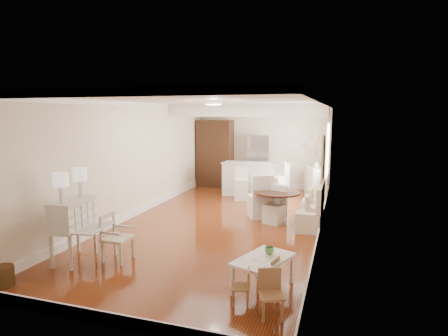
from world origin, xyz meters
The scene contains 20 objects.
room centered at (0.04, 0.32, 1.98)m, with size 9.00×9.04×2.82m.
secretary_bureau centered at (-1.70, -2.93, 0.54)m, with size 0.85×0.87×1.09m, color beige.
gustavian_armchair centered at (-1.00, -2.69, 0.41)m, with size 0.47×0.47×0.82m, color beige.
wicker_basket centered at (-2.05, -4.05, 0.15)m, with size 0.30×0.30×0.30m, color #4D3318.
kids_table centered at (1.62, -2.98, 0.24)m, with size 0.57×0.95×0.47m, color white.
kids_chair_a centered at (1.42, -3.50, 0.25)m, with size 0.24×0.24×0.50m, color #9D7147.
kids_chair_b centered at (1.70, -3.07, 0.27)m, with size 0.26×0.26×0.54m, color #A57A4B.
kids_chair_c centered at (1.87, -3.71, 0.31)m, with size 0.30×0.30×0.61m, color #AF774F.
banquette centered at (1.99, 0.50, 0.49)m, with size 0.52×1.60×0.98m, color silver.
dining_table centered at (1.22, 0.47, 0.36)m, with size 1.07×1.07×0.73m, color #402014.
slip_chair_near centered at (1.18, 0.37, 0.44)m, with size 0.42×0.44×0.88m, color white.
slip_chair_far centered at (0.76, 0.74, 0.54)m, with size 0.51×0.53×1.07m, color white.
breakfast_counter centered at (0.10, 3.10, 0.52)m, with size 2.05×0.65×1.03m, color white.
bar_stool_left centered at (-0.18, 2.42, 0.49)m, with size 0.39×0.39×0.97m, color silver.
bar_stool_right centered at (0.79, 2.61, 0.57)m, with size 0.46×0.46×1.14m, color silver.
pantry_cabinet centered at (-1.60, 4.18, 1.15)m, with size 1.20×0.60×2.30m, color #381E11.
fridge centered at (0.30, 4.15, 0.90)m, with size 0.75×0.65×1.80m, color silver.
sideboard centered at (1.87, 3.50, 0.45)m, with size 0.42×0.95×0.91m, color silver.
pencil_cup centered at (1.66, -2.81, 0.53)m, with size 0.14×0.14×0.11m, color #5FA35F.
branch_vase centered at (1.89, 3.52, 1.00)m, with size 0.17×0.17×0.18m, color white.
Camera 1 is at (2.64, -8.03, 2.52)m, focal length 30.00 mm.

